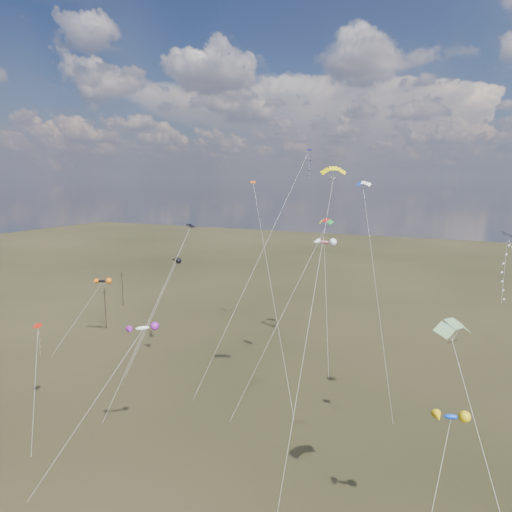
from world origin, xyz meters
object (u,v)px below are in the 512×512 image
at_px(parafoil_yellow, 333,170).
at_px(novelty_black_orange, 102,281).
at_px(utility_pole_near, 105,308).
at_px(utility_pole_far, 122,288).

distance_m(parafoil_yellow, novelty_black_orange, 49.53).
distance_m(utility_pole_near, parafoil_yellow, 58.87).
xyz_separation_m(utility_pole_near, utility_pole_far, (-8.00, 14.00, 0.00)).
bearing_deg(utility_pole_far, parafoil_yellow, -29.07).
bearing_deg(utility_pole_near, parafoil_yellow, -20.00).
relative_size(parafoil_yellow, novelty_black_orange, 2.58).
bearing_deg(parafoil_yellow, novelty_black_orange, 164.87).
bearing_deg(utility_pole_near, novelty_black_orange, -48.38).
height_order(utility_pole_far, parafoil_yellow, parafoil_yellow).
xyz_separation_m(parafoil_yellow, novelty_black_orange, (-44.29, 11.97, -18.66)).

